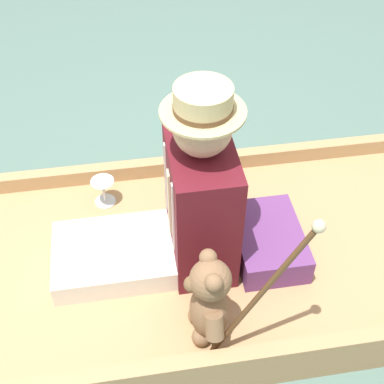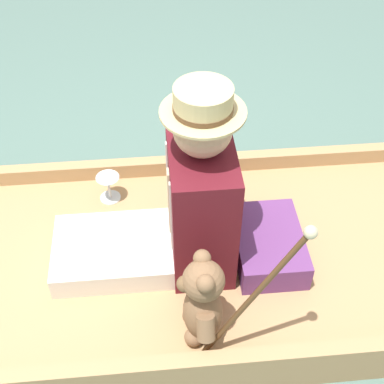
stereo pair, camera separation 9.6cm
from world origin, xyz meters
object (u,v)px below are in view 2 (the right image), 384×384
object	(u,v)px
teddy_bear	(202,302)
wine_glass	(108,183)
walking_cane	(263,286)
seated_person	(181,205)

from	to	relation	value
teddy_bear	wine_glass	bearing A→B (deg)	25.60
wine_glass	walking_cane	distance (m)	1.06
teddy_bear	seated_person	bearing A→B (deg)	6.69
teddy_bear	wine_glass	distance (m)	0.84
seated_person	teddy_bear	xyz separation A→B (m)	(-0.38, -0.04, -0.12)
wine_glass	seated_person	bearing A→B (deg)	-139.87
walking_cane	teddy_bear	bearing A→B (deg)	63.59
seated_person	walking_cane	world-z (taller)	seated_person
wine_glass	walking_cane	xyz separation A→B (m)	(-0.85, -0.55, 0.30)
teddy_bear	walking_cane	world-z (taller)	walking_cane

